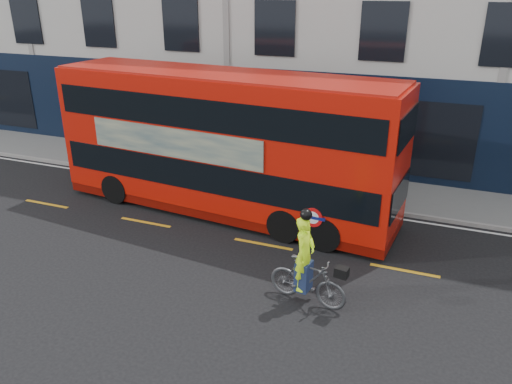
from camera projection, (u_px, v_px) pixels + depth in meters
The scene contains 7 objects.
ground at pixel (117, 243), 14.58m from camera, with size 120.00×120.00×0.00m, color black.
pavement at pixel (214, 171), 20.16m from camera, with size 60.00×3.00×0.12m, color slate.
kerb at pixel (197, 183), 18.86m from camera, with size 60.00×0.12×0.13m, color gray.
road_edge_line at pixel (193, 187), 18.63m from camera, with size 58.00×0.10×0.01m, color silver.
lane_dashes at pixel (146, 222), 15.87m from camera, with size 58.00×0.12×0.01m, color gold, non-canonical shape.
bus at pixel (225, 143), 15.87m from camera, with size 11.48×3.58×4.56m.
cyclist at pixel (307, 272), 11.60m from camera, with size 2.00×0.86×2.40m.
Camera 1 is at (8.48, -10.54, 6.97)m, focal length 35.00 mm.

